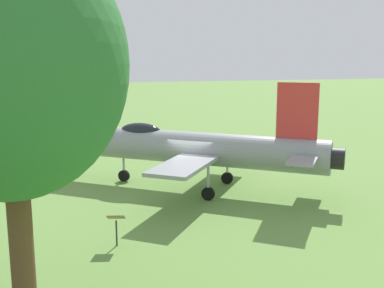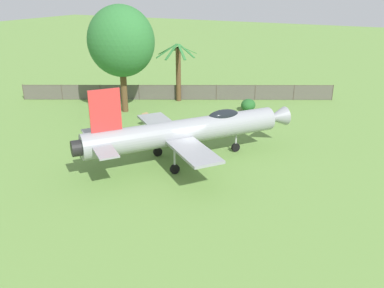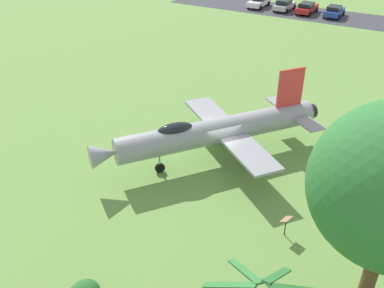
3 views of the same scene
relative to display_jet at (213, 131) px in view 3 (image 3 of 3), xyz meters
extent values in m
plane|color=#668E42|center=(0.22, 0.28, -2.07)|extent=(200.00, 200.00, 0.00)
cube|color=#38383D|center=(-6.98, 39.19, -2.07)|extent=(36.78, 8.80, 0.00)
cylinder|color=gray|center=(0.22, 0.28, -0.04)|extent=(9.15, 11.06, 1.56)
cone|color=gray|center=(-4.11, -5.24, -0.04)|extent=(2.03, 2.08, 1.33)
cylinder|color=black|center=(4.34, 5.53, -0.04)|extent=(1.11, 1.05, 0.94)
ellipsoid|color=black|center=(-1.52, -1.94, 0.63)|extent=(2.07, 2.29, 0.84)
cube|color=red|center=(3.23, 4.12, 1.97)|extent=(1.22, 1.50, 2.46)
cube|color=gray|center=(2.85, -0.96, -0.23)|extent=(4.36, 3.97, 0.16)
cube|color=gray|center=(-1.61, 2.54, -0.23)|extent=(4.36, 3.97, 0.16)
cube|color=gray|center=(4.87, 3.49, 0.12)|extent=(2.10, 1.98, 0.10)
cube|color=gray|center=(2.23, 5.56, 0.12)|extent=(2.10, 1.98, 0.10)
cylinder|color=#A5A8AD|center=(-2.15, -2.75, -0.98)|extent=(0.12, 0.12, 1.58)
cylinder|color=black|center=(-2.15, -2.75, -1.77)|extent=(0.51, 0.58, 0.60)
cylinder|color=#A5A8AD|center=(2.18, 0.38, -0.98)|extent=(0.12, 0.12, 1.58)
cylinder|color=black|center=(2.18, 0.38, -1.77)|extent=(0.51, 0.58, 0.60)
cylinder|color=#A5A8AD|center=(-0.15, 2.21, -0.98)|extent=(0.12, 0.12, 1.58)
cylinder|color=black|center=(-0.15, 2.21, -1.77)|extent=(0.51, 0.58, 0.60)
cylinder|color=brown|center=(10.17, -7.02, 0.21)|extent=(0.56, 0.56, 4.56)
cube|color=#2D7033|center=(7.69, -11.25, 2.83)|extent=(0.40, 1.93, 1.27)
cube|color=#2D7033|center=(6.78, -11.57, 2.83)|extent=(1.61, 1.57, 1.18)
cube|color=#2D7033|center=(6.61, -12.27, 2.83)|extent=(1.70, 0.40, 1.14)
cylinder|color=#333333|center=(6.12, -4.28, -1.62)|extent=(0.06, 0.06, 0.90)
cube|color=olive|center=(6.12, -4.28, -1.05)|extent=(0.54, 0.68, 0.25)
cube|color=#23429E|center=(-1.57, 39.08, -1.43)|extent=(1.98, 4.08, 0.65)
cube|color=black|center=(-1.58, 38.75, -0.85)|extent=(1.64, 2.13, 0.50)
cylinder|color=black|center=(-2.51, 40.43, -1.75)|extent=(0.23, 0.64, 0.64)
cylinder|color=black|center=(-0.60, 40.40, -1.75)|extent=(0.23, 0.64, 0.64)
cylinder|color=black|center=(-2.55, 37.75, -1.75)|extent=(0.23, 0.64, 0.64)
cylinder|color=black|center=(-0.64, 37.73, -1.75)|extent=(0.23, 0.64, 0.64)
cube|color=red|center=(-5.31, 39.16, -1.43)|extent=(2.10, 4.59, 0.64)
cube|color=black|center=(-5.33, 38.80, -0.86)|extent=(1.70, 2.42, 0.51)
cylinder|color=black|center=(-6.19, 40.69, -1.75)|extent=(0.25, 0.65, 0.64)
cylinder|color=black|center=(-4.29, 40.60, -1.75)|extent=(0.25, 0.65, 0.64)
cylinder|color=black|center=(-6.33, 37.71, -1.75)|extent=(0.25, 0.65, 0.64)
cylinder|color=black|center=(-4.43, 37.63, -1.75)|extent=(0.25, 0.65, 0.64)
cube|color=#B2B5BA|center=(-8.51, 39.23, -1.44)|extent=(2.12, 4.45, 0.62)
cube|color=black|center=(-8.53, 38.88, -0.85)|extent=(1.71, 2.35, 0.57)
cylinder|color=black|center=(-9.37, 40.71, -1.75)|extent=(0.25, 0.65, 0.64)
cylinder|color=black|center=(-7.49, 40.61, -1.75)|extent=(0.25, 0.65, 0.64)
cylinder|color=black|center=(-9.53, 37.85, -1.75)|extent=(0.25, 0.65, 0.64)
cylinder|color=black|center=(-7.65, 37.74, -1.75)|extent=(0.25, 0.65, 0.64)
cube|color=silver|center=(-12.42, 39.31, -1.42)|extent=(1.97, 4.75, 0.67)
cylinder|color=black|center=(-11.51, 37.74, -1.75)|extent=(0.23, 0.64, 0.64)
cylinder|color=black|center=(-13.39, 37.77, -1.75)|extent=(0.23, 0.64, 0.64)
cylinder|color=black|center=(-11.45, 40.85, -1.75)|extent=(0.23, 0.64, 0.64)
cylinder|color=black|center=(-13.33, 40.89, -1.75)|extent=(0.23, 0.64, 0.64)
camera|label=1|loc=(21.13, -6.20, 4.25)|focal=43.29mm
camera|label=2|loc=(-11.16, 21.46, 8.66)|focal=37.83mm
camera|label=3|loc=(9.65, -19.86, 12.46)|focal=39.18mm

